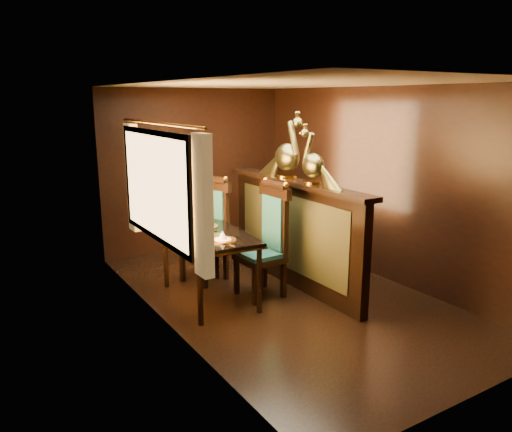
{
  "coord_description": "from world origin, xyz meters",
  "views": [
    {
      "loc": [
        -3.29,
        -4.62,
        2.34
      ],
      "look_at": [
        -0.28,
        0.24,
        0.99
      ],
      "focal_mm": 35.0,
      "sensor_mm": 36.0,
      "label": 1
    }
  ],
  "objects_px": {
    "chair_left": "(269,236)",
    "peacock_left": "(314,155)",
    "chair_right": "(210,226)",
    "dining_table": "(208,239)",
    "peacock_right": "(287,145)"
  },
  "relations": [
    {
      "from": "dining_table",
      "to": "chair_right",
      "type": "height_order",
      "value": "chair_right"
    },
    {
      "from": "chair_left",
      "to": "peacock_left",
      "type": "bearing_deg",
      "value": -31.67
    },
    {
      "from": "chair_right",
      "to": "chair_left",
      "type": "bearing_deg",
      "value": -88.5
    },
    {
      "from": "chair_left",
      "to": "peacock_right",
      "type": "xyz_separation_m",
      "value": [
        0.44,
        0.27,
        1.04
      ]
    },
    {
      "from": "dining_table",
      "to": "peacock_left",
      "type": "height_order",
      "value": "peacock_left"
    },
    {
      "from": "peacock_left",
      "to": "peacock_right",
      "type": "xyz_separation_m",
      "value": [
        0.0,
        0.53,
        0.07
      ]
    },
    {
      "from": "dining_table",
      "to": "chair_left",
      "type": "xyz_separation_m",
      "value": [
        0.7,
        -0.23,
        -0.01
      ]
    },
    {
      "from": "peacock_left",
      "to": "chair_left",
      "type": "bearing_deg",
      "value": 149.85
    },
    {
      "from": "chair_right",
      "to": "peacock_right",
      "type": "distance_m",
      "value": 1.45
    },
    {
      "from": "dining_table",
      "to": "chair_left",
      "type": "relative_size",
      "value": 1.03
    },
    {
      "from": "chair_left",
      "to": "peacock_left",
      "type": "xyz_separation_m",
      "value": [
        0.44,
        -0.26,
        0.97
      ]
    },
    {
      "from": "dining_table",
      "to": "peacock_right",
      "type": "xyz_separation_m",
      "value": [
        1.14,
        0.04,
        1.04
      ]
    },
    {
      "from": "dining_table",
      "to": "peacock_right",
      "type": "height_order",
      "value": "peacock_right"
    },
    {
      "from": "chair_left",
      "to": "dining_table",
      "type": "bearing_deg",
      "value": 160.32
    },
    {
      "from": "dining_table",
      "to": "chair_right",
      "type": "relative_size",
      "value": 1.05
    }
  ]
}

